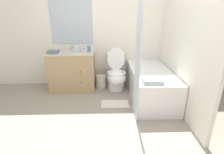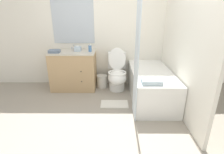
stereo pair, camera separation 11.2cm
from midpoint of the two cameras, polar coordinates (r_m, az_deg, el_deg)
ground_plane at (r=2.74m, az=-0.96°, el=-15.61°), size 14.00×14.00×0.00m
wall_back at (r=3.94m, az=-0.57°, el=15.32°), size 8.00×0.06×2.50m
wall_right at (r=3.30m, az=22.10°, el=12.76°), size 0.05×2.69×2.50m
vanity_cabinet at (r=3.89m, az=-11.54°, el=2.39°), size 0.96×0.61×0.83m
sink_faucet at (r=3.97m, az=-11.42°, el=9.37°), size 0.14×0.12×0.12m
toilet at (r=3.76m, az=2.50°, el=0.84°), size 0.39×0.69×0.89m
bathtub at (r=3.48m, az=13.40°, el=-2.46°), size 0.74×1.56×0.57m
shower_curtain at (r=2.63m, az=9.26°, el=6.08°), size 0.02×0.39×1.93m
wastebasket at (r=3.94m, az=-2.47°, el=-1.41°), size 0.23×0.23×0.28m
tissue_box at (r=3.77m, az=-10.28°, el=9.06°), size 0.14×0.13×0.12m
soap_dispenser at (r=3.68m, az=-6.32°, el=9.30°), size 0.07×0.07×0.16m
hand_towel_folded at (r=3.73m, az=-17.48°, el=8.03°), size 0.22×0.15×0.06m
bath_towel_folded at (r=2.80m, az=13.85°, el=-1.33°), size 0.31×0.24×0.07m
bath_mat at (r=3.28m, az=1.79°, el=-8.81°), size 0.51×0.29×0.02m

